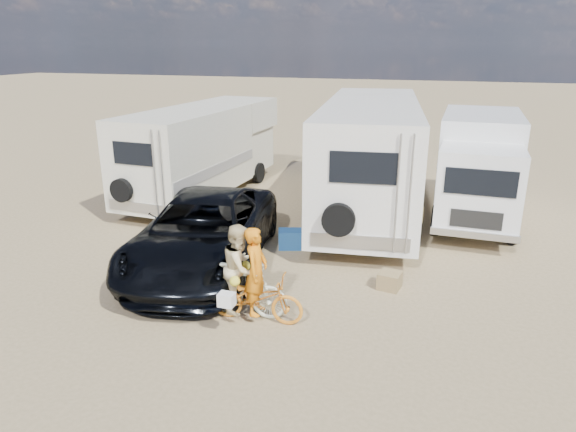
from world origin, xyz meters
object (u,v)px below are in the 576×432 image
(rv_left, at_px, (203,152))
(dark_suv, at_px, (204,232))
(bike_woman, at_px, (241,291))
(cooler, at_px, (290,239))
(bike_man, at_px, (257,298))
(rider_man, at_px, (256,280))
(rv_main, at_px, (370,159))
(box_truck, at_px, (478,169))
(crate, at_px, (390,280))
(rider_woman, at_px, (240,276))

(rv_left, xyz_separation_m, dark_suv, (2.69, -5.44, -0.69))
(bike_woman, distance_m, cooler, 3.70)
(rv_left, distance_m, bike_woman, 8.76)
(bike_man, bearing_deg, dark_suv, 41.90)
(rider_man, bearing_deg, bike_man, -0.00)
(rv_main, height_order, box_truck, rv_main)
(box_truck, xyz_separation_m, bike_woman, (-4.46, -7.62, -0.99))
(bike_man, bearing_deg, rv_main, -10.75)
(dark_suv, height_order, rider_man, rider_man)
(cooler, distance_m, crate, 3.19)
(rider_man, distance_m, crate, 3.20)
(bike_woman, bearing_deg, rv_main, -15.78)
(rv_left, relative_size, rider_woman, 4.39)
(box_truck, bearing_deg, rider_woman, -118.96)
(rv_main, bearing_deg, dark_suv, -126.70)
(bike_man, bearing_deg, cooler, 3.91)
(cooler, bearing_deg, rv_left, 120.73)
(bike_woman, height_order, rider_man, rider_man)
(rv_left, bearing_deg, bike_man, -54.19)
(rv_left, relative_size, rider_man, 4.38)
(rider_woman, bearing_deg, rider_man, -105.37)
(cooler, bearing_deg, rider_man, -100.46)
(rv_left, bearing_deg, bike_woman, -55.93)
(dark_suv, relative_size, crate, 13.14)
(rv_main, relative_size, bike_woman, 5.04)
(bike_man, height_order, rider_man, rider_man)
(dark_suv, bearing_deg, rv_main, 49.17)
(bike_woman, relative_size, rider_man, 1.07)
(box_truck, relative_size, rider_man, 3.48)
(rv_main, relative_size, rv_left, 1.23)
(box_truck, distance_m, rider_man, 8.74)
(bike_woman, distance_m, rider_woman, 0.31)
(bike_man, distance_m, cooler, 3.78)
(rv_left, distance_m, cooler, 5.89)
(bike_man, xyz_separation_m, rider_man, (0.00, 0.00, 0.38))
(crate, bearing_deg, box_truck, 71.58)
(rv_left, height_order, dark_suv, rv_left)
(rv_main, xyz_separation_m, rider_man, (-0.92, -7.39, -0.86))
(box_truck, height_order, crate, box_truck)
(crate, bearing_deg, dark_suv, -179.08)
(box_truck, bearing_deg, rv_left, -177.69)
(rv_main, xyz_separation_m, bike_woman, (-1.27, -7.33, -1.17))
(rv_main, height_order, bike_woman, rv_main)
(dark_suv, distance_m, crate, 4.44)
(rider_man, relative_size, rider_woman, 1.00)
(rv_main, distance_m, rider_man, 7.50)
(bike_man, bearing_deg, bike_woman, 76.93)
(rider_woman, xyz_separation_m, cooler, (-0.15, 3.68, -0.62))
(bike_man, height_order, bike_woman, bike_woman)
(dark_suv, distance_m, bike_woman, 2.71)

